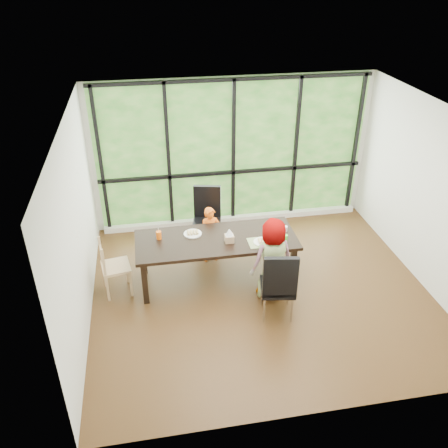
{
  "coord_description": "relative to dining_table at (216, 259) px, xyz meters",
  "views": [
    {
      "loc": [
        -1.54,
        -5.48,
        4.46
      ],
      "look_at": [
        -0.51,
        0.29,
        1.05
      ],
      "focal_mm": 37.66,
      "sensor_mm": 36.0,
      "label": 1
    }
  ],
  "objects": [
    {
      "name": "ground",
      "position": [
        0.61,
        -0.39,
        -0.38
      ],
      "size": [
        5.0,
        5.0,
        0.0
      ],
      "primitive_type": "plane",
      "color": "black",
      "rests_on": "ground"
    },
    {
      "name": "back_wall",
      "position": [
        0.61,
        1.86,
        0.98
      ],
      "size": [
        5.0,
        0.0,
        5.0
      ],
      "primitive_type": "plane",
      "rotation": [
        1.57,
        0.0,
        0.0
      ],
      "color": "silver",
      "rests_on": "ground"
    },
    {
      "name": "foliage_backdrop",
      "position": [
        0.61,
        1.84,
        0.98
      ],
      "size": [
        4.8,
        0.02,
        2.65
      ],
      "primitive_type": "cube",
      "color": "#1C4615",
      "rests_on": "back_wall"
    },
    {
      "name": "window_mullions",
      "position": [
        0.61,
        1.8,
        0.98
      ],
      "size": [
        4.8,
        0.06,
        2.65
      ],
      "primitive_type": null,
      "color": "black",
      "rests_on": "back_wall"
    },
    {
      "name": "window_sill",
      "position": [
        0.61,
        1.76,
        -0.33
      ],
      "size": [
        4.8,
        0.12,
        0.1
      ],
      "primitive_type": "cube",
      "color": "silver",
      "rests_on": "ground"
    },
    {
      "name": "dining_table",
      "position": [
        0.0,
        0.0,
        0.0
      ],
      "size": [
        2.44,
        1.04,
        0.75
      ],
      "primitive_type": "cube",
      "rotation": [
        0.0,
        0.0,
        -0.04
      ],
      "color": "black",
      "rests_on": "ground"
    },
    {
      "name": "chair_window_leather",
      "position": [
        -0.01,
        0.95,
        0.17
      ],
      "size": [
        0.55,
        0.55,
        1.08
      ],
      "primitive_type": "cube",
      "rotation": [
        0.0,
        0.0,
        -0.23
      ],
      "color": "black",
      "rests_on": "ground"
    },
    {
      "name": "chair_interior_leather",
      "position": [
        0.7,
        -0.94,
        0.17
      ],
      "size": [
        0.53,
        0.53,
        1.08
      ],
      "primitive_type": "cube",
      "rotation": [
        0.0,
        0.0,
        2.97
      ],
      "color": "black",
      "rests_on": "ground"
    },
    {
      "name": "chair_end_beech",
      "position": [
        -1.51,
        -0.03,
        0.08
      ],
      "size": [
        0.46,
        0.48,
        0.9
      ],
      "primitive_type": "cube",
      "rotation": [
        0.0,
        0.0,
        1.73
      ],
      "color": "tan",
      "rests_on": "ground"
    },
    {
      "name": "child_toddler",
      "position": [
        0.0,
        0.57,
        0.11
      ],
      "size": [
        0.38,
        0.28,
        0.96
      ],
      "primitive_type": "imported",
      "rotation": [
        0.0,
        0.0,
        0.14
      ],
      "color": "orange",
      "rests_on": "ground"
    },
    {
      "name": "child_older",
      "position": [
        0.71,
        -0.53,
        0.27
      ],
      "size": [
        0.71,
        0.54,
        1.29
      ],
      "primitive_type": "imported",
      "rotation": [
        0.0,
        0.0,
        3.38
      ],
      "color": "slate",
      "rests_on": "ground"
    },
    {
      "name": "placemat",
      "position": [
        0.65,
        -0.22,
        0.38
      ],
      "size": [
        0.41,
        0.3,
        0.01
      ],
      "primitive_type": "cube",
      "color": "tan",
      "rests_on": "dining_table"
    },
    {
      "name": "plate_far",
      "position": [
        -0.33,
        0.19,
        0.38
      ],
      "size": [
        0.27,
        0.27,
        0.02
      ],
      "primitive_type": "cylinder",
      "color": "white",
      "rests_on": "dining_table"
    },
    {
      "name": "plate_near",
      "position": [
        0.65,
        -0.23,
        0.38
      ],
      "size": [
        0.27,
        0.27,
        0.02
      ],
      "primitive_type": "cylinder",
      "color": "white",
      "rests_on": "dining_table"
    },
    {
      "name": "orange_cup",
      "position": [
        -0.84,
        0.15,
        0.44
      ],
      "size": [
        0.08,
        0.08,
        0.12
      ],
      "primitive_type": "cylinder",
      "color": "orange",
      "rests_on": "dining_table"
    },
    {
      "name": "green_cup",
      "position": [
        0.99,
        -0.26,
        0.43
      ],
      "size": [
        0.07,
        0.07,
        0.11
      ],
      "primitive_type": "cylinder",
      "color": "#52D534",
      "rests_on": "dining_table"
    },
    {
      "name": "white_mug",
      "position": [
        1.08,
        0.04,
        0.41
      ],
      "size": [
        0.07,
        0.07,
        0.08
      ],
      "primitive_type": "cylinder",
      "color": "white",
      "rests_on": "dining_table"
    },
    {
      "name": "tissue_box",
      "position": [
        0.18,
        -0.12,
        0.43
      ],
      "size": [
        0.13,
        0.13,
        0.11
      ],
      "primitive_type": "cube",
      "color": "tan",
      "rests_on": "dining_table"
    },
    {
      "name": "crepe_rolls_far",
      "position": [
        -0.33,
        0.19,
        0.41
      ],
      "size": [
        0.2,
        0.12,
        0.04
      ],
      "primitive_type": null,
      "color": "tan",
      "rests_on": "plate_far"
    },
    {
      "name": "crepe_rolls_near",
      "position": [
        0.65,
        -0.23,
        0.41
      ],
      "size": [
        0.15,
        0.12,
        0.04
      ],
      "primitive_type": null,
      "color": "tan",
      "rests_on": "plate_near"
    },
    {
      "name": "straw_white",
      "position": [
        -0.84,
        0.15,
        0.54
      ],
      "size": [
        0.01,
        0.04,
        0.2
      ],
      "primitive_type": "cylinder",
      "rotation": [
        0.14,
        0.0,
        0.0
      ],
      "color": "white",
      "rests_on": "orange_cup"
    },
    {
      "name": "straw_pink",
      "position": [
        0.99,
        -0.26,
        0.53
      ],
      "size": [
        0.01,
        0.04,
        0.2
      ],
      "primitive_type": "cylinder",
      "rotation": [
        0.14,
        0.0,
        0.0
      ],
      "color": "pink",
      "rests_on": "green_cup"
    },
    {
      "name": "tissue",
      "position": [
        0.18,
        -0.12,
        0.54
      ],
      "size": [
        0.12,
        0.12,
        0.11
      ],
      "primitive_type": "cone",
      "color": "white",
      "rests_on": "tissue_box"
    }
  ]
}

